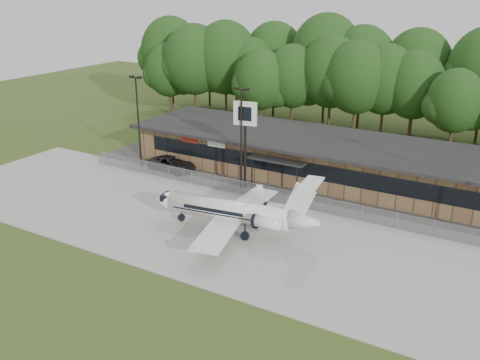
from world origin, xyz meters
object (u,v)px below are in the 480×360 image
Objects in this scene: business_jet at (235,212)px; pole_sign at (245,123)px; terminal at (317,156)px; suv at (172,164)px.

pole_sign is (-4.31, 9.11, 4.95)m from business_jet.
business_jet reaches higher than terminal.
suv is at bearing 137.26° from business_jet.
suv is 11.33m from pole_sign.
business_jet reaches higher than suv.
pole_sign reaches higher than business_jet.
business_jet is at bearing -91.47° from terminal.
suv is 0.63× the size of pole_sign.
business_jet is (-0.42, -16.26, -0.34)m from terminal.
suv is at bearing -155.40° from terminal.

